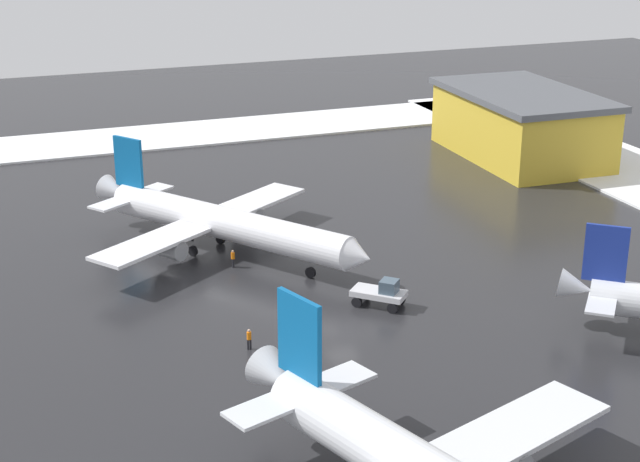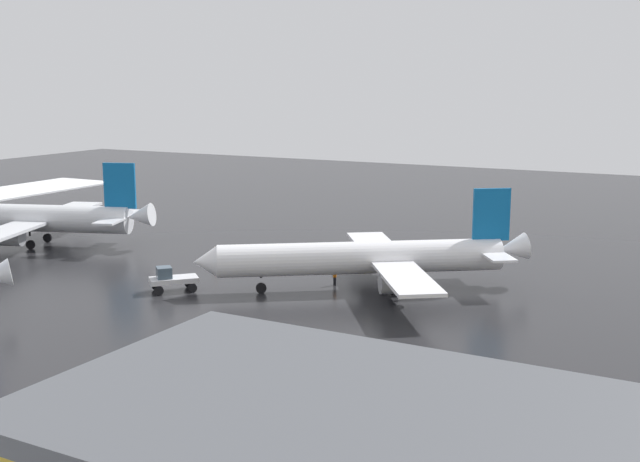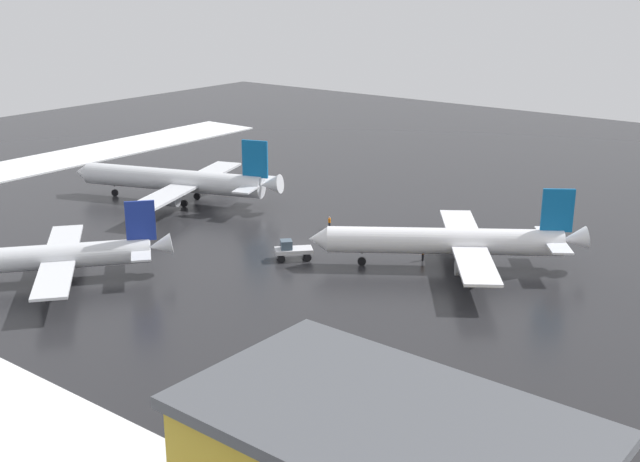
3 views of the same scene
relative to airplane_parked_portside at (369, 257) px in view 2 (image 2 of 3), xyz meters
name	(u,v)px [view 2 (image 2 of 3)]	position (x,y,z in m)	size (l,w,h in m)	color
ground_plane	(177,278)	(-19.77, -4.73, -3.26)	(240.00, 240.00, 0.00)	#232326
airplane_parked_portside	(369,257)	(0.00, 0.00, 0.00)	(28.91, 24.87, 9.86)	white
airplane_far_rear	(22,218)	(-47.33, 0.12, 0.21)	(34.28, 28.92, 10.49)	silver
pushback_tug	(171,279)	(-16.82, -9.46, -1.97)	(4.77, 4.84, 2.50)	silver
ground_crew_near_tug	(215,253)	(-20.66, 3.47, -2.29)	(0.36, 0.36, 1.71)	black
ground_crew_by_nose_gear	(335,276)	(-3.72, -0.03, -2.29)	(0.36, 0.36, 1.71)	black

